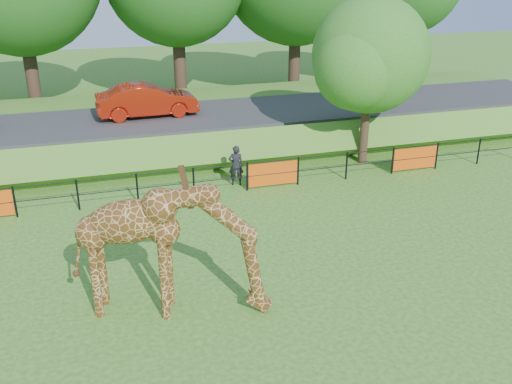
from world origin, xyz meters
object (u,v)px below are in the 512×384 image
at_px(giraffe, 171,250).
at_px(visitor, 236,165).
at_px(car_red, 147,100).
at_px(tree_east, 372,59).

bearing_deg(giraffe, visitor, 82.73).
xyz_separation_m(giraffe, car_red, (1.05, 13.17, 0.46)).
bearing_deg(car_red, visitor, -157.96).
height_order(giraffe, tree_east, tree_east).
relative_size(car_red, tree_east, 0.65).
relative_size(giraffe, car_red, 1.07).
bearing_deg(car_red, tree_east, -121.42).
bearing_deg(visitor, car_red, -51.84).
xyz_separation_m(giraffe, tree_east, (9.44, 8.51, 2.59)).
distance_m(giraffe, visitor, 8.42).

